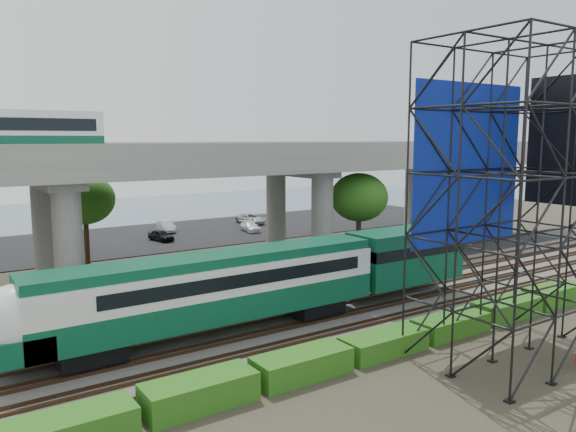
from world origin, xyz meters
TOP-DOWN VIEW (x-y plane):
  - ground at (0.00, 0.00)m, footprint 140.00×140.00m
  - ballast_bed at (0.00, 2.00)m, footprint 90.00×12.00m
  - service_road at (0.00, 10.50)m, footprint 90.00×5.00m
  - parking_lot at (0.00, 34.00)m, footprint 90.00×18.00m
  - harbor_water at (0.00, 56.00)m, footprint 140.00×40.00m
  - rail_tracks at (0.00, 2.00)m, footprint 90.00×9.52m
  - commuter_train at (-2.98, 2.00)m, footprint 29.30×3.06m
  - overpass at (-0.94, 16.00)m, footprint 80.00×12.00m
  - scaffold_tower at (6.10, -7.98)m, footprint 9.36×6.36m
  - hedge_strip at (1.01, -4.30)m, footprint 34.60×1.80m
  - trees at (-4.67, 16.17)m, footprint 40.94×16.94m
  - suv at (-7.19, 11.36)m, footprint 5.84×4.06m
  - parked_cars at (0.67, 33.66)m, footprint 35.07×9.59m

SIDE VIEW (x-z plane):
  - ground at x=0.00m, z-range 0.00..0.00m
  - harbor_water at x=0.00m, z-range 0.00..0.03m
  - service_road at x=0.00m, z-range 0.00..0.08m
  - parking_lot at x=0.00m, z-range 0.00..0.08m
  - ballast_bed at x=0.00m, z-range 0.00..0.20m
  - rail_tracks at x=0.00m, z-range 0.20..0.36m
  - hedge_strip at x=1.01m, z-range -0.04..1.16m
  - parked_cars at x=0.67m, z-range 0.04..1.35m
  - suv at x=-7.19m, z-range 0.08..1.56m
  - commuter_train at x=-2.98m, z-range 0.73..5.03m
  - trees at x=-4.67m, z-range 1.73..9.42m
  - scaffold_tower at x=6.10m, z-range -0.03..14.97m
  - overpass at x=-0.94m, z-range 2.01..14.41m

